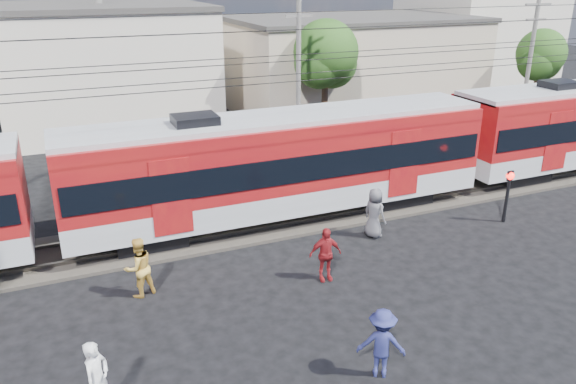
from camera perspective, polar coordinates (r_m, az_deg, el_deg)
name	(u,v)px	position (r m, az deg, el deg)	size (l,w,h in m)	color
ground	(322,352)	(14.84, 3.43, -15.95)	(120.00, 120.00, 0.00)	black
track_bed	(228,228)	(21.25, -6.15, -3.63)	(70.00, 3.40, 0.12)	#2D2823
rail_near	(234,233)	(20.55, -5.54, -4.15)	(70.00, 0.12, 0.12)	#59544C
rail_far	(222,217)	(21.86, -6.75, -2.58)	(70.00, 0.12, 0.12)	#59544C
commuter_train	(287,161)	(21.15, -0.13, 3.19)	(50.30, 3.08, 4.17)	black
building_midwest	(105,64)	(38.05, -18.08, 12.25)	(12.24, 12.24, 7.30)	beige
building_mideast	(351,64)	(40.02, 6.42, 12.81)	(16.32, 10.20, 6.30)	tan
building_east	(475,35)	(51.21, 18.47, 14.86)	(10.20, 10.20, 8.30)	beige
utility_pole_mid	(298,70)	(28.30, 1.07, 12.27)	(1.80, 0.24, 8.50)	slate
utility_pole_east	(529,62)	(35.61, 23.33, 12.04)	(1.80, 0.24, 8.00)	slate
tree_near	(328,56)	(32.40, 4.08, 13.60)	(3.82, 3.64, 6.72)	#382619
tree_far	(542,56)	(40.77, 24.38, 12.45)	(3.36, 3.12, 5.76)	#382619
pedestrian_a	(97,379)	(13.24, -18.81, -17.55)	(0.67, 0.44, 1.83)	white
pedestrian_b	(139,267)	(17.18, -14.93, -7.42)	(0.90, 0.70, 1.85)	gold
pedestrian_c	(382,343)	(13.80, 9.48, -14.92)	(1.15, 0.66, 1.77)	navy
pedestrian_d	(325,254)	(17.48, 3.80, -6.33)	(1.03, 0.43, 1.76)	maroon
pedestrian_e	(375,213)	(20.46, 8.78, -2.12)	(0.91, 0.59, 1.86)	#525156
car_silver	(551,129)	(35.37, 25.12, 5.82)	(1.75, 4.35, 1.48)	silver
crossing_signal	(508,187)	(22.80, 21.49, 0.48)	(0.30, 0.30, 2.08)	black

